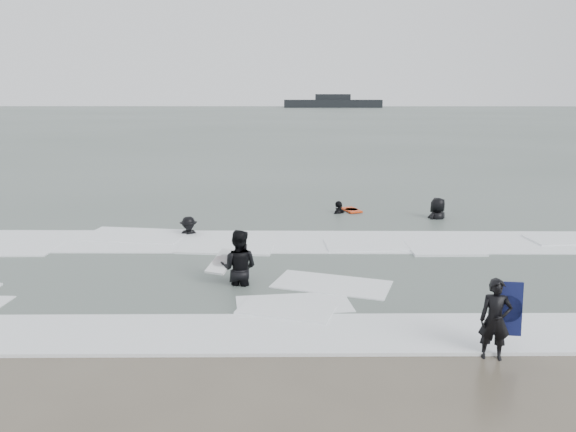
{
  "coord_description": "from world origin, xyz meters",
  "views": [
    {
      "loc": [
        0.15,
        -10.62,
        4.59
      ],
      "look_at": [
        0.0,
        5.0,
        1.1
      ],
      "focal_mm": 35.0,
      "sensor_mm": 36.0,
      "label": 1
    }
  ],
  "objects_px": {
    "surfer_centre": "(492,358)",
    "surfer_right_near": "(339,214)",
    "surfer_right_far": "(437,220)",
    "vessel_horizon": "(333,103)",
    "surfer_breaker": "(189,237)",
    "surfer_wading": "(239,285)"
  },
  "relations": [
    {
      "from": "surfer_centre",
      "to": "surfer_right_far",
      "type": "distance_m",
      "value": 10.97
    },
    {
      "from": "surfer_right_near",
      "to": "surfer_right_far",
      "type": "distance_m",
      "value": 3.62
    },
    {
      "from": "surfer_wading",
      "to": "surfer_breaker",
      "type": "height_order",
      "value": "surfer_wading"
    },
    {
      "from": "surfer_wading",
      "to": "surfer_right_near",
      "type": "distance_m",
      "value": 8.56
    },
    {
      "from": "surfer_right_far",
      "to": "vessel_horizon",
      "type": "relative_size",
      "value": 0.07
    },
    {
      "from": "surfer_centre",
      "to": "surfer_right_far",
      "type": "height_order",
      "value": "surfer_right_far"
    },
    {
      "from": "surfer_wading",
      "to": "vessel_horizon",
      "type": "distance_m",
      "value": 145.69
    },
    {
      "from": "surfer_centre",
      "to": "surfer_right_far",
      "type": "xyz_separation_m",
      "value": [
        1.75,
        10.83,
        0.0
      ]
    },
    {
      "from": "surfer_right_far",
      "to": "vessel_horizon",
      "type": "xyz_separation_m",
      "value": [
        5.62,
        138.08,
        1.36
      ]
    },
    {
      "from": "surfer_right_near",
      "to": "vessel_horizon",
      "type": "relative_size",
      "value": 0.06
    },
    {
      "from": "vessel_horizon",
      "to": "surfer_centre",
      "type": "bearing_deg",
      "value": -92.83
    },
    {
      "from": "surfer_wading",
      "to": "surfer_right_near",
      "type": "xyz_separation_m",
      "value": [
        3.05,
        8.0,
        0.0
      ]
    },
    {
      "from": "surfer_centre",
      "to": "surfer_breaker",
      "type": "bearing_deg",
      "value": 140.24
    },
    {
      "from": "vessel_horizon",
      "to": "surfer_breaker",
      "type": "bearing_deg",
      "value": -95.78
    },
    {
      "from": "surfer_right_near",
      "to": "vessel_horizon",
      "type": "distance_m",
      "value": 137.49
    },
    {
      "from": "surfer_wading",
      "to": "surfer_breaker",
      "type": "xyz_separation_m",
      "value": [
        -2.06,
        4.59,
        0.0
      ]
    },
    {
      "from": "surfer_breaker",
      "to": "surfer_right_near",
      "type": "xyz_separation_m",
      "value": [
        5.11,
        3.4,
        0.0
      ]
    },
    {
      "from": "surfer_right_near",
      "to": "surfer_breaker",
      "type": "bearing_deg",
      "value": -11.44
    },
    {
      "from": "surfer_centre",
      "to": "surfer_right_far",
      "type": "relative_size",
      "value": 0.75
    },
    {
      "from": "surfer_centre",
      "to": "surfer_right_near",
      "type": "xyz_separation_m",
      "value": [
        -1.76,
        11.74,
        0.0
      ]
    },
    {
      "from": "surfer_centre",
      "to": "surfer_breaker",
      "type": "xyz_separation_m",
      "value": [
        -6.87,
        8.34,
        0.0
      ]
    },
    {
      "from": "surfer_wading",
      "to": "vessel_horizon",
      "type": "height_order",
      "value": "vessel_horizon"
    }
  ]
}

